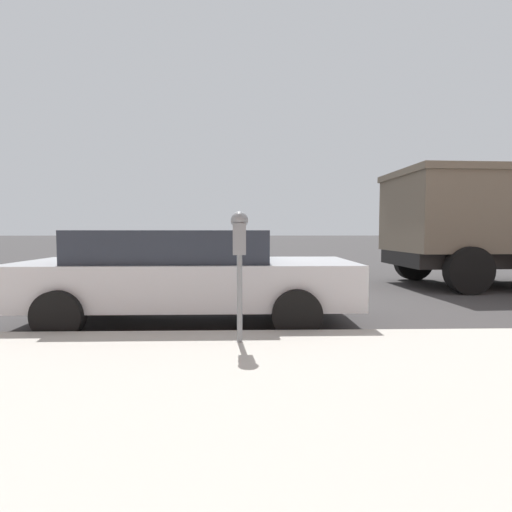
% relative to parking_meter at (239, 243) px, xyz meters
% --- Properties ---
extents(ground_plane, '(220.00, 220.00, 0.00)m').
position_rel_parking_meter_xyz_m(ground_plane, '(2.71, 0.59, -1.25)').
color(ground_plane, '#3D3A3A').
extents(sidewalk, '(5.90, 56.00, 0.15)m').
position_rel_parking_meter_xyz_m(sidewalk, '(-2.44, 0.59, -1.17)').
color(sidewalk, '#BCB7AD').
rests_on(sidewalk, ground_plane).
extents(parking_meter, '(0.21, 0.19, 1.43)m').
position_rel_parking_meter_xyz_m(parking_meter, '(0.00, 0.00, 0.00)').
color(parking_meter, gray).
rests_on(parking_meter, sidewalk).
extents(car_silver, '(2.09, 4.83, 1.38)m').
position_rel_parking_meter_xyz_m(car_silver, '(1.59, 0.83, -0.50)').
color(car_silver, '#B7BABF').
rests_on(car_silver, ground_plane).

